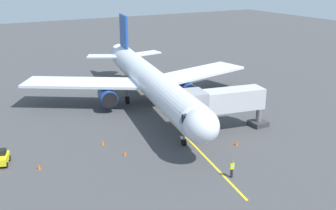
# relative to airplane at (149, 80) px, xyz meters

# --- Properties ---
(ground_plane) EXTENTS (220.00, 220.00, 0.00)m
(ground_plane) POSITION_rel_airplane_xyz_m (0.24, 0.80, -4.00)
(ground_plane) COLOR #424244
(apron_lead_in_line) EXTENTS (7.46, 39.39, 0.01)m
(apron_lead_in_line) POSITION_rel_airplane_xyz_m (0.05, 6.28, -4.00)
(apron_lead_in_line) COLOR yellow
(apron_lead_in_line) RESTS_ON ground
(airplane) EXTENTS (34.23, 40.17, 11.50)m
(airplane) POSITION_rel_airplane_xyz_m (0.00, 0.00, 0.00)
(airplane) COLOR silver
(airplane) RESTS_ON ground
(jet_bridge) EXTENTS (11.52, 4.73, 5.40)m
(jet_bridge) POSITION_rel_airplane_xyz_m (-3.24, 12.06, -0.24)
(jet_bridge) COLOR #B7B7BC
(jet_bridge) RESTS_ON ground
(ground_crew_marshaller) EXTENTS (0.46, 0.36, 1.71)m
(ground_crew_marshaller) POSITION_rel_airplane_xyz_m (2.34, 22.03, -3.12)
(ground_crew_marshaller) COLOR #23232D
(ground_crew_marshaller) RESTS_ON ground
(tug_near_nose) EXTENTS (2.16, 2.65, 1.50)m
(tug_near_nose) POSITION_rel_airplane_xyz_m (21.10, 8.54, -3.30)
(tug_near_nose) COLOR yellow
(tug_near_nose) RESTS_ON ground
(safety_cone_nose_left) EXTENTS (0.32, 0.32, 0.55)m
(safety_cone_nose_left) POSITION_rel_airplane_xyz_m (9.33, 12.79, -3.73)
(safety_cone_nose_left) COLOR #F2590F
(safety_cone_nose_left) RESTS_ON ground
(safety_cone_nose_right) EXTENTS (0.32, 0.32, 0.55)m
(safety_cone_nose_right) POSITION_rel_airplane_xyz_m (17.95, 11.48, -3.73)
(safety_cone_nose_right) COLOR #F2590F
(safety_cone_nose_right) RESTS_ON ground
(safety_cone_wing_port) EXTENTS (0.32, 0.32, 0.55)m
(safety_cone_wing_port) POSITION_rel_airplane_xyz_m (10.42, 8.97, -3.73)
(safety_cone_wing_port) COLOR #F2590F
(safety_cone_wing_port) RESTS_ON ground
(safety_cone_wing_starboard) EXTENTS (0.32, 0.32, 0.55)m
(safety_cone_wing_starboard) POSITION_rel_airplane_xyz_m (-2.65, 16.46, -3.73)
(safety_cone_wing_starboard) COLOR #F2590F
(safety_cone_wing_starboard) RESTS_ON ground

